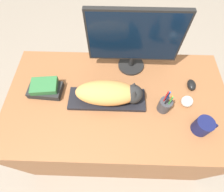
# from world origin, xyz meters

# --- Properties ---
(ground_plane) EXTENTS (12.00, 12.00, 0.00)m
(ground_plane) POSITION_xyz_m (0.00, 0.00, 0.00)
(ground_plane) COLOR gray
(desk) EXTENTS (1.43, 0.79, 0.74)m
(desk) POSITION_xyz_m (0.00, 0.39, 0.37)
(desk) COLOR brown
(desk) RESTS_ON ground_plane
(keyboard) EXTENTS (0.48, 0.16, 0.02)m
(keyboard) POSITION_xyz_m (-0.07, 0.38, 0.75)
(keyboard) COLOR black
(keyboard) RESTS_ON desk
(cat) EXTENTS (0.40, 0.16, 0.14)m
(cat) POSITION_xyz_m (-0.04, 0.38, 0.83)
(cat) COLOR #D18C47
(cat) RESTS_ON keyboard
(monitor) EXTENTS (0.57, 0.18, 0.44)m
(monitor) POSITION_xyz_m (0.09, 0.67, 0.99)
(monitor) COLOR black
(monitor) RESTS_ON desk
(computer_mouse) EXTENTS (0.05, 0.08, 0.04)m
(computer_mouse) POSITION_xyz_m (0.49, 0.50, 0.76)
(computer_mouse) COLOR black
(computer_mouse) RESTS_ON desk
(coffee_mug) EXTENTS (0.13, 0.10, 0.10)m
(coffee_mug) POSITION_xyz_m (0.48, 0.21, 0.79)
(coffee_mug) COLOR #141947
(coffee_mug) RESTS_ON desk
(pen_cup) EXTENTS (0.08, 0.08, 0.19)m
(pen_cup) POSITION_xyz_m (0.28, 0.33, 0.79)
(pen_cup) COLOR #38383D
(pen_cup) RESTS_ON desk
(baseball) EXTENTS (0.07, 0.07, 0.07)m
(baseball) POSITION_xyz_m (0.43, 0.37, 0.78)
(baseball) COLOR silver
(baseball) RESTS_ON desk
(book_stack) EXTENTS (0.22, 0.14, 0.08)m
(book_stack) POSITION_xyz_m (-0.46, 0.44, 0.78)
(book_stack) COLOR black
(book_stack) RESTS_ON desk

